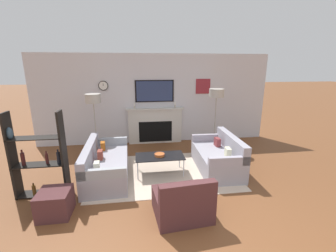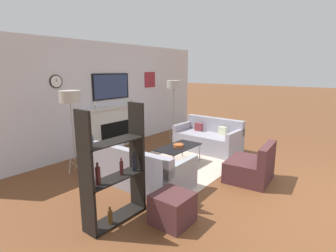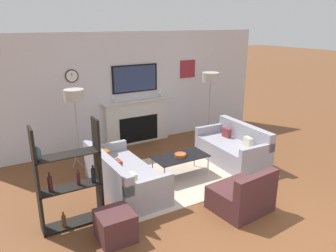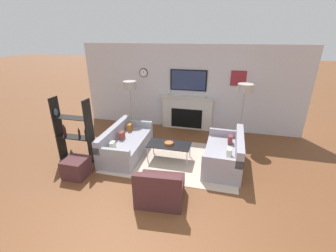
% 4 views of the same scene
% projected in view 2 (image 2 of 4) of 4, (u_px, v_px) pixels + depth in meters
% --- Properties ---
extents(ground_plane, '(60.00, 60.00, 0.00)m').
position_uv_depth(ground_plane, '(310.00, 198.00, 4.23)').
color(ground_plane, brown).
extents(fireplace_wall, '(7.13, 0.28, 2.70)m').
position_uv_depth(fireplace_wall, '(111.00, 102.00, 6.84)').
color(fireplace_wall, silver).
rests_on(fireplace_wall, ground_plane).
extents(area_rug, '(3.16, 2.10, 0.01)m').
position_uv_depth(area_rug, '(179.00, 163.00, 5.78)').
color(area_rug, beige).
rests_on(area_rug, ground_plane).
extents(couch_left, '(0.92, 1.92, 0.73)m').
position_uv_depth(couch_left, '(139.00, 169.00, 4.74)').
color(couch_left, '#9C99A6').
rests_on(couch_left, ground_plane).
extents(couch_right, '(0.89, 1.64, 0.81)m').
position_uv_depth(couch_right, '(208.00, 139.00, 6.70)').
color(couch_right, '#9C99A6').
rests_on(couch_right, ground_plane).
extents(armchair, '(0.92, 0.82, 0.73)m').
position_uv_depth(armchair, '(251.00, 168.00, 4.87)').
color(armchair, '#4C292A').
rests_on(armchair, ground_plane).
extents(coffee_table, '(1.06, 0.56, 0.42)m').
position_uv_depth(coffee_table, '(178.00, 148.00, 5.60)').
color(coffee_table, black).
rests_on(coffee_table, ground_plane).
extents(decorative_bowl, '(0.23, 0.23, 0.06)m').
position_uv_depth(decorative_bowl, '(178.00, 145.00, 5.59)').
color(decorative_bowl, '#C05D27').
rests_on(decorative_bowl, coffee_table).
extents(floor_lamp_left, '(0.39, 0.39, 1.65)m').
position_uv_depth(floor_lamp_left, '(70.00, 98.00, 5.01)').
color(floor_lamp_left, '#9E998E').
rests_on(floor_lamp_left, ground_plane).
extents(floor_lamp_right, '(0.42, 0.42, 1.73)m').
position_uv_depth(floor_lamp_right, '(174.00, 85.00, 7.57)').
color(floor_lamp_right, '#9E998E').
rests_on(floor_lamp_right, ground_plane).
extents(shelf_unit, '(0.91, 0.28, 1.59)m').
position_uv_depth(shelf_unit, '(113.00, 169.00, 3.45)').
color(shelf_unit, black).
rests_on(shelf_unit, ground_plane).
extents(ottoman, '(0.49, 0.49, 0.42)m').
position_uv_depth(ottoman, '(172.00, 208.00, 3.52)').
color(ottoman, '#4C292A').
rests_on(ottoman, ground_plane).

